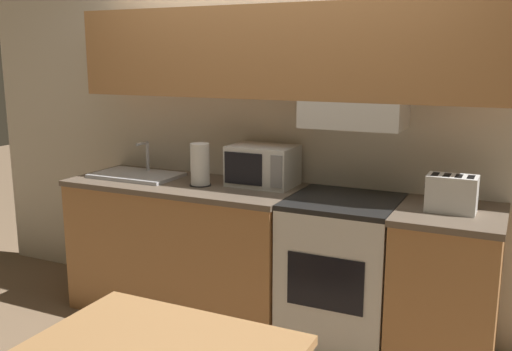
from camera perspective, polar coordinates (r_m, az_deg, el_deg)
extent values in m
plane|color=#7F664C|center=(4.13, 2.86, -13.12)|extent=(16.00, 16.00, 0.00)
cube|color=silver|center=(3.80, 3.20, 4.75)|extent=(5.16, 0.05, 2.55)
cube|color=#B27A47|center=(3.60, 2.15, 12.19)|extent=(2.76, 0.32, 0.56)
cube|color=silver|center=(3.45, 9.78, 6.05)|extent=(0.60, 0.34, 0.16)
cube|color=#B27A47|center=(3.97, -7.07, -7.41)|extent=(1.55, 0.64, 0.88)
cube|color=brown|center=(3.84, -7.24, -0.91)|extent=(1.57, 0.66, 0.04)
cube|color=#B27A47|center=(3.42, 18.42, -11.15)|extent=(0.55, 0.64, 0.88)
cube|color=brown|center=(3.27, 18.94, -3.70)|extent=(0.57, 0.66, 0.04)
cube|color=silver|center=(3.53, 8.53, -9.84)|extent=(0.63, 0.63, 0.89)
cube|color=black|center=(3.39, 8.77, -2.60)|extent=(0.63, 0.63, 0.03)
cube|color=black|center=(3.23, 6.88, -10.66)|extent=(0.44, 0.01, 0.31)
cylinder|color=black|center=(3.32, 5.79, -2.65)|extent=(0.09, 0.09, 0.01)
cylinder|color=black|center=(3.24, 10.54, -3.16)|extent=(0.09, 0.09, 0.01)
cylinder|color=black|center=(3.55, 7.16, -1.73)|extent=(0.09, 0.09, 0.01)
cylinder|color=black|center=(3.47, 11.63, -2.18)|extent=(0.09, 0.09, 0.01)
cube|color=silver|center=(3.69, 0.70, 1.01)|extent=(0.42, 0.30, 0.26)
cube|color=black|center=(3.58, -1.31, 0.68)|extent=(0.26, 0.01, 0.20)
cube|color=gray|center=(3.49, 2.04, 0.37)|extent=(0.08, 0.01, 0.20)
cube|color=silver|center=(3.23, 18.98, -1.73)|extent=(0.26, 0.16, 0.20)
cube|color=black|center=(3.24, 16.64, -1.00)|extent=(0.01, 0.02, 0.02)
cube|color=black|center=(3.22, 17.49, 0.07)|extent=(0.04, 0.11, 0.01)
cube|color=black|center=(3.22, 18.56, -0.02)|extent=(0.04, 0.11, 0.01)
cube|color=black|center=(3.21, 19.63, -0.12)|extent=(0.04, 0.11, 0.01)
cube|color=black|center=(3.20, 20.70, -0.21)|extent=(0.04, 0.11, 0.01)
cube|color=#B7BABF|center=(4.05, -11.86, 0.03)|extent=(0.59, 0.37, 0.02)
cube|color=#4C4F54|center=(4.04, -12.02, 0.04)|extent=(0.51, 0.28, 0.01)
cylinder|color=#B7BABF|center=(4.14, -10.78, 1.90)|extent=(0.02, 0.02, 0.20)
cylinder|color=#B7BABF|center=(4.08, -11.33, 3.15)|extent=(0.02, 0.12, 0.02)
cylinder|color=black|center=(3.73, -5.58, -0.93)|extent=(0.14, 0.14, 0.01)
cylinder|color=white|center=(3.70, -5.62, 1.15)|extent=(0.12, 0.12, 0.27)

